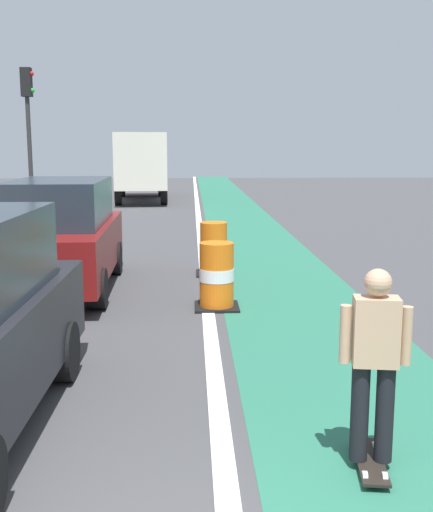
# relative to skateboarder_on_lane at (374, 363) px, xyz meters

# --- Properties ---
(bike_lane_strip) EXTENTS (2.50, 80.00, 0.01)m
(bike_lane_strip) POSITION_rel_skateboarder_on_lane_xyz_m (0.29, 10.47, -0.91)
(bike_lane_strip) COLOR #286B51
(bike_lane_strip) RESTS_ON ground
(lane_divider_stripe) EXTENTS (0.20, 80.00, 0.01)m
(lane_divider_stripe) POSITION_rel_skateboarder_on_lane_xyz_m (-1.21, 10.47, -0.91)
(lane_divider_stripe) COLOR silver
(lane_divider_stripe) RESTS_ON ground
(skateboarder_on_lane) EXTENTS (0.57, 0.82, 1.69)m
(skateboarder_on_lane) POSITION_rel_skateboarder_on_lane_xyz_m (0.00, 0.00, 0.00)
(skateboarder_on_lane) COLOR black
(skateboarder_on_lane) RESTS_ON ground
(parked_suv_second) EXTENTS (2.01, 4.64, 2.04)m
(parked_suv_second) POSITION_rel_skateboarder_on_lane_xyz_m (-3.86, 6.72, 0.12)
(parked_suv_second) COLOR maroon
(parked_suv_second) RESTS_ON ground
(traffic_barrel_front) EXTENTS (0.73, 0.73, 1.09)m
(traffic_barrel_front) POSITION_rel_skateboarder_on_lane_xyz_m (-1.06, 5.31, -0.38)
(traffic_barrel_front) COLOR orange
(traffic_barrel_front) RESTS_ON ground
(traffic_barrel_mid) EXTENTS (0.73, 0.73, 1.09)m
(traffic_barrel_mid) POSITION_rel_skateboarder_on_lane_xyz_m (-1.01, 8.08, -0.38)
(traffic_barrel_mid) COLOR orange
(traffic_barrel_mid) RESTS_ON ground
(delivery_truck_down_block) EXTENTS (2.83, 7.74, 3.23)m
(delivery_truck_down_block) POSITION_rel_skateboarder_on_lane_xyz_m (-3.91, 26.10, 0.94)
(delivery_truck_down_block) COLOR silver
(delivery_truck_down_block) RESTS_ON ground
(traffic_light_corner) EXTENTS (0.41, 0.32, 5.10)m
(traffic_light_corner) POSITION_rel_skateboarder_on_lane_xyz_m (-6.70, 16.15, 2.59)
(traffic_light_corner) COLOR #2D2D2D
(traffic_light_corner) RESTS_ON ground
(pedestrian_waiting) EXTENTS (0.34, 0.20, 1.61)m
(pedestrian_waiting) POSITION_rel_skateboarder_on_lane_xyz_m (-6.23, 17.19, -0.05)
(pedestrian_waiting) COLOR #33333D
(pedestrian_waiting) RESTS_ON ground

